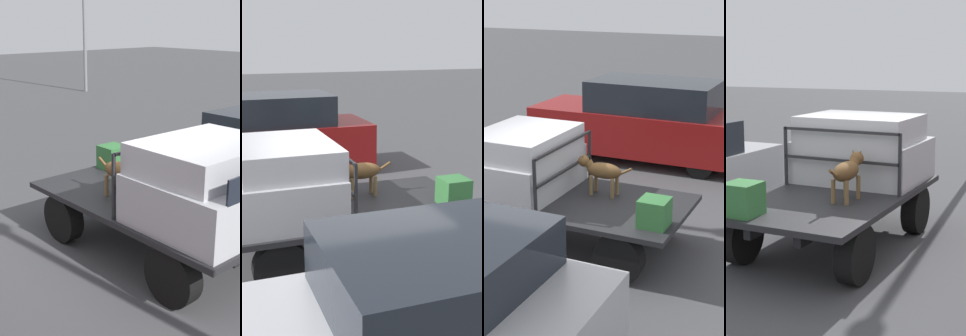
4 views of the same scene
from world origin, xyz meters
TOP-DOWN VIEW (x-y plane):
  - ground_plane at (0.00, 0.00)m, footprint 80.00×80.00m
  - flatbed_truck at (0.00, 0.00)m, footprint 3.73×2.01m
  - truck_cab at (0.99, 0.00)m, footprint 1.59×1.89m
  - truck_headboard at (0.16, 0.00)m, footprint 0.04×1.89m
  - dog at (-0.31, -0.35)m, footprint 0.99×0.26m
  - cargo_crate at (-1.56, 0.50)m, footprint 0.41×0.41m
  - parked_sedan at (0.16, 3.24)m, footprint 4.26×1.82m
  - parked_pickup_far at (0.58, -4.94)m, footprint 5.40×1.93m

SIDE VIEW (x-z plane):
  - ground_plane at x=0.00m, z-range 0.00..0.00m
  - flatbed_truck at x=0.00m, z-range 0.18..1.00m
  - parked_sedan at x=0.16m, z-range 0.00..1.64m
  - parked_pickup_far at x=0.58m, z-range -0.02..1.95m
  - cargo_crate at x=-1.56m, z-range 0.81..1.23m
  - dog at x=-0.31m, z-range 0.89..1.56m
  - truck_cab at x=0.99m, z-range 0.78..1.83m
  - truck_headboard at x=0.16m, z-range 0.96..1.86m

